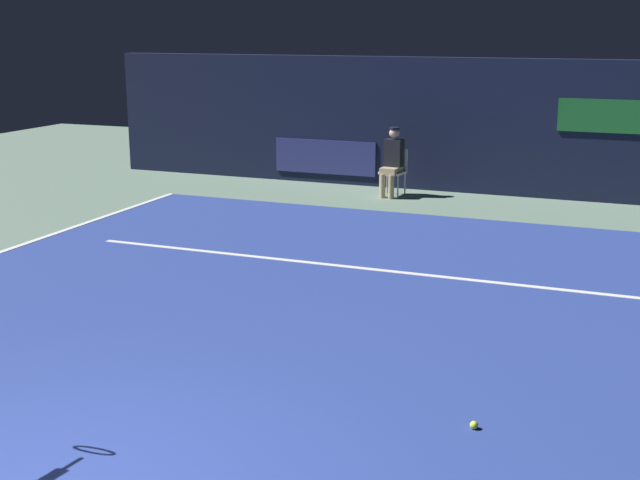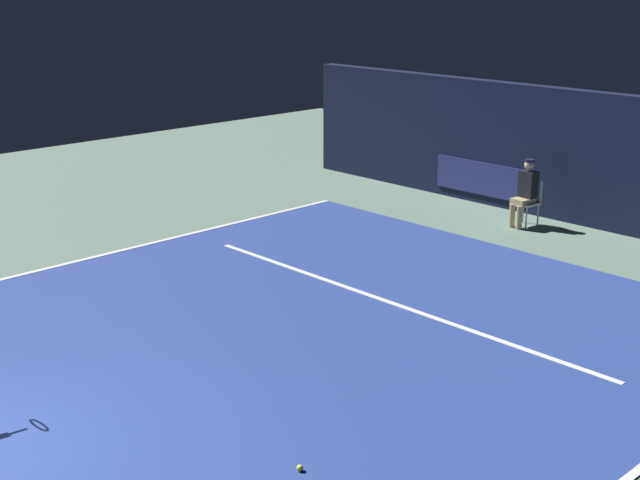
# 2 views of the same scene
# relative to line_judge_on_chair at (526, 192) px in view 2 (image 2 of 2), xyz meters

# --- Properties ---
(ground_plane) EXTENTS (29.56, 29.56, 0.00)m
(ground_plane) POSITION_rel_line_judge_on_chair_xyz_m (0.87, -6.94, -0.69)
(ground_plane) COLOR slate
(court_surface) EXTENTS (9.92, 11.03, 0.01)m
(court_surface) POSITION_rel_line_judge_on_chair_xyz_m (0.87, -6.94, -0.68)
(court_surface) COLOR navy
(court_surface) RESTS_ON ground
(line_sideline_left) EXTENTS (0.10, 11.03, 0.01)m
(line_sideline_left) POSITION_rel_line_judge_on_chair_xyz_m (5.78, -6.94, -0.67)
(line_sideline_left) COLOR white
(line_sideline_left) RESTS_ON court_surface
(line_sideline_right) EXTENTS (0.10, 11.03, 0.01)m
(line_sideline_right) POSITION_rel_line_judge_on_chair_xyz_m (-4.04, -6.94, -0.67)
(line_sideline_right) COLOR white
(line_sideline_right) RESTS_ON court_surface
(line_service) EXTENTS (7.74, 0.10, 0.01)m
(line_service) POSITION_rel_line_judge_on_chair_xyz_m (0.87, -5.01, -0.67)
(line_service) COLOR white
(line_service) RESTS_ON court_surface
(back_wall) EXTENTS (14.71, 0.33, 2.60)m
(back_wall) POSITION_rel_line_judge_on_chair_xyz_m (0.87, 0.97, 0.61)
(back_wall) COLOR #141933
(back_wall) RESTS_ON ground
(line_judge_on_chair) EXTENTS (0.49, 0.56, 1.32)m
(line_judge_on_chair) POSITION_rel_line_judge_on_chair_xyz_m (0.00, 0.00, 0.00)
(line_judge_on_chair) COLOR white
(line_judge_on_chair) RESTS_ON ground
(tennis_ball) EXTENTS (0.07, 0.07, 0.07)m
(tennis_ball) POSITION_rel_line_judge_on_chair_xyz_m (3.46, -9.12, -0.64)
(tennis_ball) COLOR #CCE033
(tennis_ball) RESTS_ON court_surface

